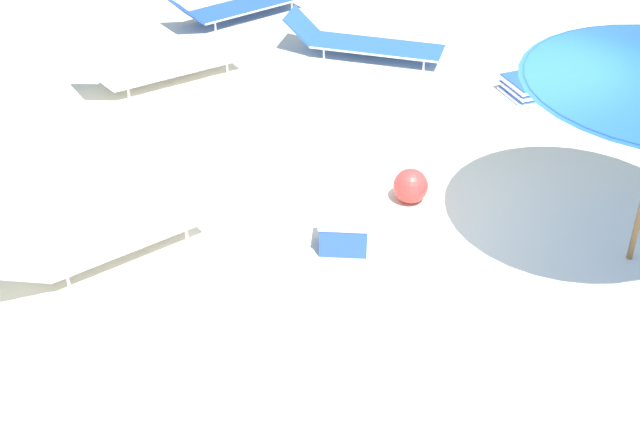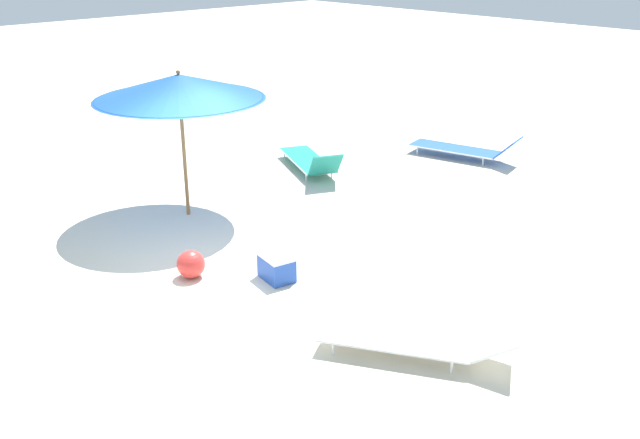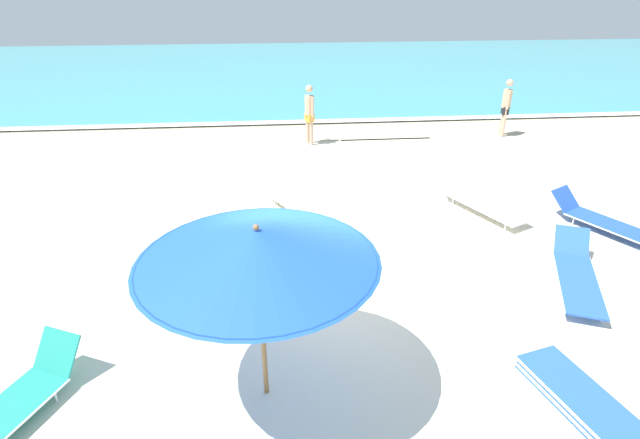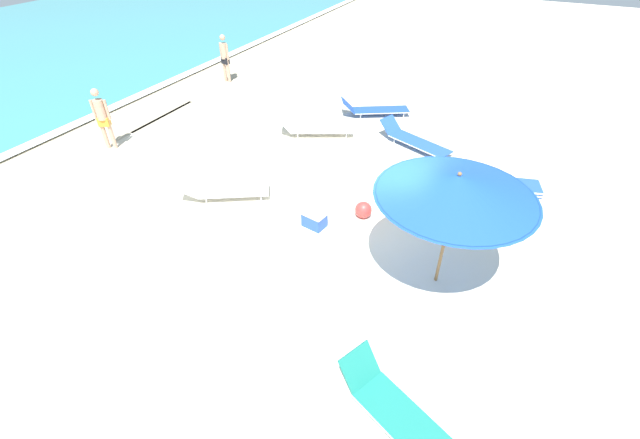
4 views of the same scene
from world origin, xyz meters
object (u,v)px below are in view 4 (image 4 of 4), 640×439
Objects in this scene: cooler_box at (314,219)px; beach_ball at (363,210)px; sun_lounger_near_water_right at (374,109)px; sun_lounger_beside_umbrella at (414,140)px; sun_lounger_mid_beach_solo at (224,190)px; sun_lounger_under_umbrella at (404,419)px; beach_umbrella at (457,186)px; lounger_stack at (501,186)px; beachgoer_shoreline_child at (102,116)px; sun_lounger_near_water_left at (315,128)px; beachgoer_wading_adult at (225,56)px.

beach_ball is at bearing -126.08° from cooler_box.
sun_lounger_beside_umbrella is at bearing -161.89° from sun_lounger_near_water_right.
sun_lounger_mid_beach_solo is at bearing 101.95° from beach_ball.
sun_lounger_under_umbrella is 4.87m from beach_ball.
sun_lounger_near_water_right is (6.79, 3.73, -1.91)m from beach_umbrella.
lounger_stack is at bearing -46.86° from beach_ball.
beachgoer_shoreline_child reaches higher than sun_lounger_under_umbrella.
beach_umbrella is 5.83m from sun_lounger_beside_umbrella.
sun_lounger_mid_beach_solo is at bearing 83.75° from beach_umbrella.
beach_umbrella reaches higher than sun_lounger_near_water_left.
sun_lounger_near_water_right is 1.27× the size of beachgoer_wading_adult.
beach_umbrella reaches higher than beachgoer_wading_adult.
beach_umbrella is at bearing 178.85° from sun_lounger_near_water_right.
sun_lounger_under_umbrella reaches higher than cooler_box.
sun_lounger_under_umbrella is 4.70m from cooler_box.
beach_ball is 0.69× the size of cooler_box.
cooler_box is (-0.79, 0.85, -0.01)m from beach_ball.
sun_lounger_under_umbrella is 8.49m from sun_lounger_beside_umbrella.
sun_lounger_beside_umbrella reaches higher than sun_lounger_mid_beach_solo.
beach_ball is at bearing 167.64° from sun_lounger_near_water_right.
sun_lounger_mid_beach_solo is at bearing 147.84° from sun_lounger_near_water_left.
beach_umbrella is at bearing -122.89° from beach_ball.
cooler_box is (-0.75, -6.96, -0.81)m from beachgoer_shoreline_child.
cooler_box is at bearing 80.15° from beach_umbrella.
sun_lounger_under_umbrella is 1.29× the size of beachgoer_wading_adult.
sun_lounger_near_water_right is (2.99, 4.43, 0.09)m from lounger_stack.
sun_lounger_mid_beach_solo reaches higher than cooler_box.
sun_lounger_near_water_right is at bearing 46.90° from sun_lounger_under_umbrella.
lounger_stack is 4.84m from cooler_box.
sun_lounger_beside_umbrella is 1.33× the size of beachgoer_shoreline_child.
beachgoer_shoreline_child is (4.27, 10.07, 0.78)m from sun_lounger_under_umbrella.
cooler_box is (-0.09, -2.48, -0.02)m from sun_lounger_mid_beach_solo.
beachgoer_shoreline_child reaches higher than beach_ball.
sun_lounger_near_water_left reaches higher than sun_lounger_beside_umbrella.
beachgoer_wading_adult is at bearing 57.03° from lounger_stack.
beachgoer_shoreline_child is at bearing -75.63° from beachgoer_wading_adult.
sun_lounger_near_water_left is (7.64, 5.14, -0.00)m from sun_lounger_under_umbrella.
sun_lounger_near_water_right is (2.18, -1.13, -0.00)m from sun_lounger_near_water_left.
beach_umbrella is 1.18× the size of sun_lounger_near_water_left.
beach_umbrella is 1.25× the size of sun_lounger_mid_beach_solo.
cooler_box is (-4.12, -2.03, -0.03)m from sun_lounger_near_water_left.
beachgoer_shoreline_child reaches higher than cooler_box.
beachgoer_wading_adult is (6.77, 4.76, 0.80)m from sun_lounger_mid_beach_solo.
beachgoer_wading_adult reaches higher than sun_lounger_under_umbrella.
sun_lounger_near_water_left is at bearing 40.88° from beach_ball.
beach_umbrella reaches higher than beach_ball.
sun_lounger_mid_beach_solo is at bearing 81.83° from sun_lounger_under_umbrella.
lounger_stack is (3.80, -0.70, -2.00)m from beach_umbrella.
sun_lounger_under_umbrella reaches higher than lounger_stack.
beachgoer_wading_adult is at bearing 97.52° from sun_lounger_beside_umbrella.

